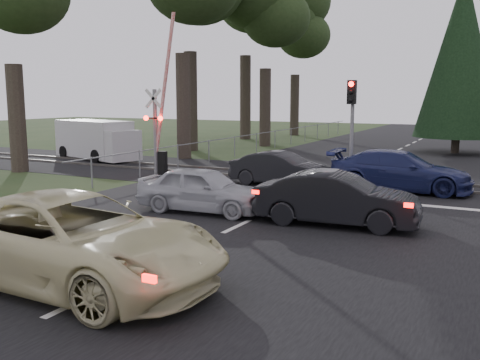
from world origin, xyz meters
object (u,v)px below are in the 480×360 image
Objects in this scene: dark_hatchback at (337,199)px; white_van at (98,140)px; traffic_signal_center at (352,115)px; blue_sedan at (400,171)px; cream_coupe at (71,240)px; dark_car_far at (281,169)px; silver_car at (203,190)px; crossing_signal at (159,129)px.

white_van reaches higher than dark_hatchback.
traffic_signal_center is 2.79m from blue_sedan.
cream_coupe is 1.18× the size of blue_sedan.
cream_coupe is 1.51× the size of dark_car_far.
cream_coupe is 1.50× the size of silver_car.
silver_car is (-2.78, -6.47, -2.11)m from traffic_signal_center.
dark_car_far is at bearing -159.21° from traffic_signal_center.
traffic_signal_center is 1.02× the size of dark_car_far.
crossing_signal is 1.70× the size of traffic_signal_center.
white_van is at bearing 49.44° from silver_car.
cream_coupe is 7.41m from dark_hatchback.
blue_sedan is at bearing -75.05° from dark_car_far.
traffic_signal_center reaches higher than white_van.
cream_coupe is (-1.75, -13.03, -1.96)m from traffic_signal_center.
dark_hatchback is at bearing -77.85° from traffic_signal_center.
dark_car_far is at bearing -1.16° from white_van.
white_van is (-12.17, 9.18, 0.40)m from silver_car.
blue_sedan is 17.06m from white_van.
traffic_signal_center is 7.35m from silver_car.
white_van is (-16.84, 2.73, 0.34)m from blue_sedan.
cream_coupe is 1.38× the size of dark_hatchback.
crossing_signal is 11.12m from dark_hatchback.
dark_car_far is (-3.84, 5.35, -0.06)m from dark_hatchback.
dark_car_far is (-2.49, -0.95, -2.14)m from traffic_signal_center.
crossing_signal is 1.35× the size of blue_sedan.
traffic_signal_center is 1.01× the size of silver_car.
silver_car is (-4.14, -0.18, -0.03)m from dark_hatchback.
white_van is at bearing 76.63° from dark_car_far.
silver_car reaches higher than dark_car_far.
dark_hatchback is 18.63m from white_van.
dark_hatchback is at bearing -91.08° from silver_car.
white_van is (-14.95, 2.71, -1.71)m from traffic_signal_center.
traffic_signal_center is 3.42m from dark_car_far.
cream_coupe is at bearing 150.68° from dark_hatchback.
traffic_signal_center reaches higher than cream_coupe.
crossing_signal is 7.65m from white_van.
cream_coupe is at bearing -61.72° from crossing_signal.
silver_car is 15.25m from white_van.
dark_hatchback is at bearing 173.30° from blue_sedan.
crossing_signal is 7.95m from silver_car.
crossing_signal is at bearing 92.44° from dark_car_far.
white_van reaches higher than blue_sedan.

